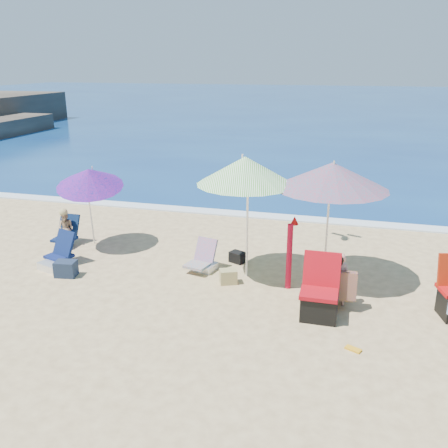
% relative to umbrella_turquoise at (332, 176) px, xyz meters
% --- Properties ---
extents(ground, '(120.00, 120.00, 0.00)m').
position_rel_umbrella_turquoise_xyz_m(ground, '(-1.59, -1.36, -2.05)').
color(ground, '#D8BC84').
rests_on(ground, ground).
extents(sea, '(120.00, 80.00, 0.12)m').
position_rel_umbrella_turquoise_xyz_m(sea, '(-1.59, 43.64, -2.10)').
color(sea, navy).
rests_on(sea, ground).
extents(foam, '(120.00, 0.50, 0.04)m').
position_rel_umbrella_turquoise_xyz_m(foam, '(-1.59, 3.74, -2.03)').
color(foam, white).
rests_on(foam, ground).
extents(umbrella_turquoise, '(2.40, 2.40, 2.32)m').
position_rel_umbrella_turquoise_xyz_m(umbrella_turquoise, '(0.00, 0.00, 0.00)').
color(umbrella_turquoise, white).
rests_on(umbrella_turquoise, ground).
extents(umbrella_striped, '(2.07, 2.07, 2.38)m').
position_rel_umbrella_turquoise_xyz_m(umbrella_striped, '(-1.55, -0.15, 0.04)').
color(umbrella_striped, white).
rests_on(umbrella_striped, ground).
extents(umbrella_blue, '(1.90, 1.93, 1.96)m').
position_rel_umbrella_turquoise_xyz_m(umbrella_blue, '(-5.10, 0.46, -0.44)').
color(umbrella_blue, white).
rests_on(umbrella_blue, ground).
extents(furled_umbrella, '(0.22, 0.25, 1.36)m').
position_rel_umbrella_turquoise_xyz_m(furled_umbrella, '(-0.63, -0.45, -1.30)').
color(furled_umbrella, red).
rests_on(furled_umbrella, ground).
extents(chair_navy, '(0.65, 0.85, 0.69)m').
position_rel_umbrella_turquoise_xyz_m(chair_navy, '(-5.30, -0.69, -1.86)').
color(chair_navy, '#0E1A4F').
rests_on(chair_navy, ground).
extents(chair_rainbow, '(0.61, 0.71, 0.62)m').
position_rel_umbrella_turquoise_xyz_m(chair_rainbow, '(-2.39, -0.09, -1.88)').
color(chair_rainbow, '#DA6D4D').
rests_on(chair_rainbow, ground).
extents(camp_chair_left, '(0.60, 0.62, 1.04)m').
position_rel_umbrella_turquoise_xyz_m(camp_chair_left, '(-0.00, -1.41, -1.73)').
color(camp_chair_left, '#A30B14').
rests_on(camp_chair_left, ground).
extents(person_center, '(0.67, 0.60, 0.96)m').
position_rel_umbrella_turquoise_xyz_m(person_center, '(0.25, -0.95, -1.58)').
color(person_center, tan).
rests_on(person_center, ground).
extents(person_left, '(0.48, 0.60, 0.86)m').
position_rel_umbrella_turquoise_xyz_m(person_left, '(-5.80, 0.46, -1.65)').
color(person_left, tan).
rests_on(person_left, ground).
extents(bag_navy_a, '(0.43, 0.34, 0.31)m').
position_rel_umbrella_turquoise_xyz_m(bag_navy_a, '(-4.88, -1.06, -1.89)').
color(bag_navy_a, '#1A263B').
rests_on(bag_navy_a, ground).
extents(bag_black_a, '(0.37, 0.33, 0.22)m').
position_rel_umbrella_turquoise_xyz_m(bag_black_a, '(-1.82, 0.48, -1.93)').
color(bag_black_a, black).
rests_on(bag_black_a, ground).
extents(bag_tan, '(0.38, 0.33, 0.27)m').
position_rel_umbrella_turquoise_xyz_m(bag_tan, '(-1.75, -0.56, -1.91)').
color(bag_tan, tan).
rests_on(bag_tan, ground).
extents(bag_black_b, '(0.28, 0.21, 0.20)m').
position_rel_umbrella_turquoise_xyz_m(bag_black_b, '(0.04, -0.86, -1.95)').
color(bag_black_b, black).
rests_on(bag_black_b, ground).
extents(orange_item, '(0.25, 0.19, 0.03)m').
position_rel_umbrella_turquoise_xyz_m(orange_item, '(0.56, -2.28, -2.03)').
color(orange_item, orange).
rests_on(orange_item, ground).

